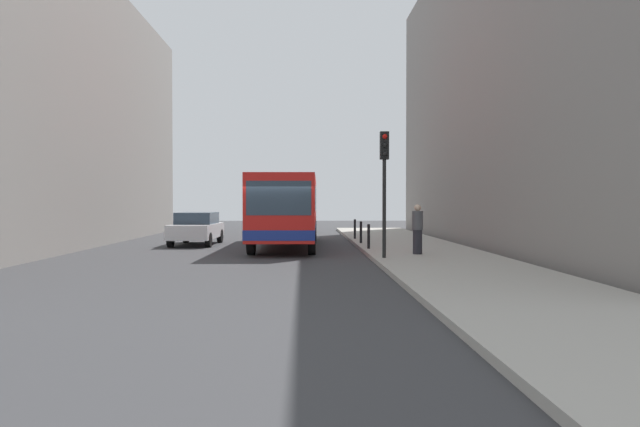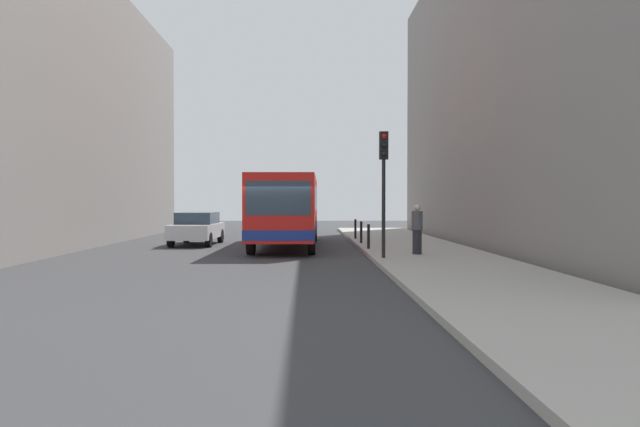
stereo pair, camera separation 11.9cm
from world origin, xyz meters
TOP-DOWN VIEW (x-y plane):
  - ground_plane at (0.00, 0.00)m, footprint 80.00×80.00m
  - sidewalk at (5.40, 0.00)m, footprint 4.40×40.00m
  - building_left at (-11.50, 4.00)m, footprint 7.00×32.00m
  - building_right at (11.50, 4.00)m, footprint 7.00×32.00m
  - bus at (0.21, 4.61)m, footprint 2.80×11.08m
  - car_beside_bus at (-3.94, 5.86)m, footprint 1.97×4.45m
  - traffic_light at (3.55, -2.37)m, footprint 0.28×0.33m
  - bollard_near at (3.45, 1.47)m, footprint 0.11×0.11m
  - bollard_mid at (3.45, 4.66)m, footprint 0.11×0.11m
  - bollard_far at (3.45, 7.85)m, footprint 0.11×0.11m
  - pedestrian_near_signal at (4.89, -1.00)m, footprint 0.38×0.38m

SIDE VIEW (x-z plane):
  - ground_plane at x=0.00m, z-range 0.00..0.00m
  - sidewalk at x=5.40m, z-range 0.00..0.15m
  - bollard_near at x=3.45m, z-range 0.15..1.10m
  - bollard_mid at x=3.45m, z-range 0.15..1.10m
  - bollard_far at x=3.45m, z-range 0.15..1.10m
  - car_beside_bus at x=-3.94m, z-range 0.04..1.52m
  - pedestrian_near_signal at x=4.89m, z-range 0.15..1.88m
  - bus at x=0.21m, z-range 0.23..3.23m
  - traffic_light at x=3.55m, z-range 0.96..5.06m
  - building_left at x=-11.50m, z-range 0.00..12.27m
  - building_right at x=11.50m, z-range 0.00..14.45m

